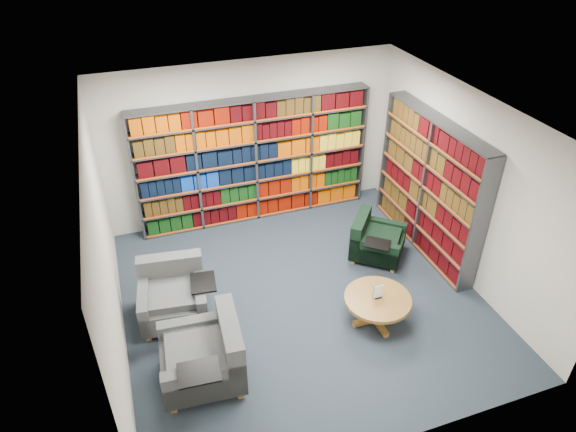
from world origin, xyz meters
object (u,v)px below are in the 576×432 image
object	(u,v)px
chair_green_right	(373,241)
coffee_table	(377,303)
chair_teal_front	(209,356)
chair_teal_left	(173,295)

from	to	relation	value
chair_green_right	coffee_table	size ratio (longest dim) A/B	1.20
chair_green_right	chair_teal_front	size ratio (longest dim) A/B	0.94
chair_teal_left	coffee_table	world-z (taller)	chair_teal_left
chair_teal_left	chair_teal_front	bearing A→B (deg)	-79.39
chair_teal_front	coffee_table	xyz separation A→B (m)	(2.34, 0.18, -0.01)
chair_teal_left	chair_green_right	xyz separation A→B (m)	(3.22, 0.28, -0.04)
chair_teal_left	coffee_table	bearing A→B (deg)	-22.69
chair_green_right	chair_teal_left	bearing A→B (deg)	-175.06
chair_teal_front	coffee_table	distance (m)	2.35
chair_teal_front	coffee_table	size ratio (longest dim) A/B	1.27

